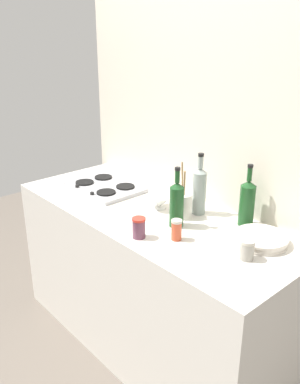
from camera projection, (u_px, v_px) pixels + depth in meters
The scene contains 13 objects.
ground_plane at pixel (150, 339), 2.63m from camera, with size 6.00×6.00×0.00m, color #6B6056.
counter_block at pixel (150, 280), 2.47m from camera, with size 1.80×0.70×0.90m, color silver.
backsplash_panel at pixel (198, 134), 2.40m from camera, with size 1.90×0.06×2.57m, color beige.
stovetop_hob at pixel (105, 187), 2.64m from camera, with size 0.48×0.33×0.04m.
plate_stack at pixel (260, 239), 1.96m from camera, with size 0.27×0.27×0.04m.
wine_bottle_leftmost at pixel (247, 202), 2.11m from camera, with size 0.08×0.08×0.33m.
wine_bottle_mid_left at pixel (177, 203), 2.09m from camera, with size 0.07×0.07×0.32m.
wine_bottle_mid_right at pixel (199, 190), 2.24m from camera, with size 0.07×0.07×0.35m.
mixing_bowl at pixel (159, 201), 2.34m from camera, with size 0.15×0.15×0.08m.
utensil_crock at pixel (183, 205), 2.22m from camera, with size 0.10×0.10×0.30m.
condiment_jar_front at pixel (177, 230), 1.98m from camera, with size 0.05×0.05×0.10m.
condiment_jar_rear at pixel (247, 250), 1.81m from camera, with size 0.07×0.07×0.09m.
condiment_jar_spare at pixel (139, 228), 2.00m from camera, with size 0.07×0.07×0.10m.
Camera 1 is at (1.57, -1.40, 1.85)m, focal length 38.29 mm.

